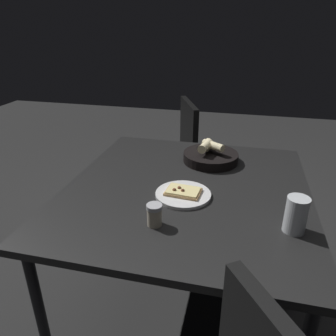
# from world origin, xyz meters

# --- Properties ---
(ground) EXTENTS (8.00, 8.00, 0.00)m
(ground) POSITION_xyz_m (0.00, 0.00, 0.00)
(ground) COLOR #262626
(dining_table) EXTENTS (1.04, 1.11, 0.73)m
(dining_table) POSITION_xyz_m (0.00, 0.00, 0.67)
(dining_table) COLOR black
(dining_table) RESTS_ON ground
(pizza_plate) EXTENTS (0.23, 0.23, 0.04)m
(pizza_plate) POSITION_xyz_m (-0.00, -0.08, 0.74)
(pizza_plate) COLOR silver
(pizza_plate) RESTS_ON dining_table
(bread_basket) EXTENTS (0.28, 0.28, 0.11)m
(bread_basket) POSITION_xyz_m (0.07, 0.30, 0.76)
(bread_basket) COLOR black
(bread_basket) RESTS_ON dining_table
(beer_glass) EXTENTS (0.08, 0.08, 0.13)m
(beer_glass) POSITION_xyz_m (0.42, -0.23, 0.79)
(beer_glass) COLOR silver
(beer_glass) RESTS_ON dining_table
(pepper_shaker) EXTENTS (0.06, 0.06, 0.08)m
(pepper_shaker) POSITION_xyz_m (-0.06, -0.31, 0.77)
(pepper_shaker) COLOR #BFB299
(pepper_shaker) RESTS_ON dining_table
(chair_far) EXTENTS (0.57, 0.57, 0.89)m
(chair_far) POSITION_xyz_m (-0.26, 0.85, 0.51)
(chair_far) COLOR black
(chair_far) RESTS_ON ground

